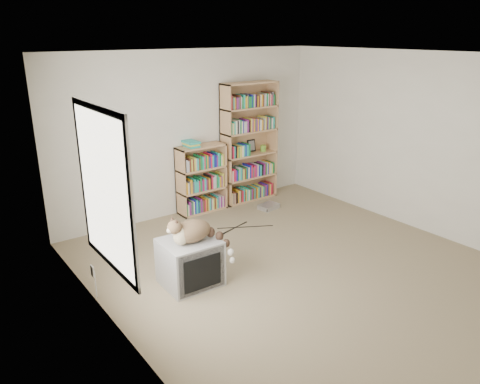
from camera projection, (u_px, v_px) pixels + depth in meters
floor at (299, 268)px, 5.70m from camera, size 4.50×5.00×0.01m
wall_back at (190, 133)px, 7.20m from camera, size 4.50×0.02×2.50m
wall_left at (113, 213)px, 4.04m from camera, size 0.02×5.00×2.50m
wall_right at (420, 143)px, 6.56m from camera, size 0.02×5.00×2.50m
ceiling at (308, 55)px, 4.89m from camera, size 4.50×5.00×0.02m
window at (105, 190)px, 4.15m from camera, size 0.02×1.22×1.52m
crt_tv at (190, 262)px, 5.28m from camera, size 0.63×0.58×0.54m
cat at (198, 234)px, 5.14m from camera, size 0.67×0.49×0.55m
bookcase_tall at (249, 146)px, 7.77m from camera, size 0.99×0.30×1.97m
bookcase_short at (201, 181)px, 7.38m from camera, size 0.78×0.30×1.07m
book_stack at (192, 144)px, 7.09m from camera, size 0.22×0.28×0.09m
green_mug at (263, 148)px, 7.94m from camera, size 0.10×0.10×0.11m
framed_print at (251, 146)px, 7.91m from camera, size 0.15×0.05×0.20m
dvd_player at (269, 206)px, 7.61m from camera, size 0.35×0.28×0.07m
wall_outlet at (92, 271)px, 4.97m from camera, size 0.01×0.08×0.13m
floor_cables at (217, 233)px, 6.70m from camera, size 1.20×0.70×0.01m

